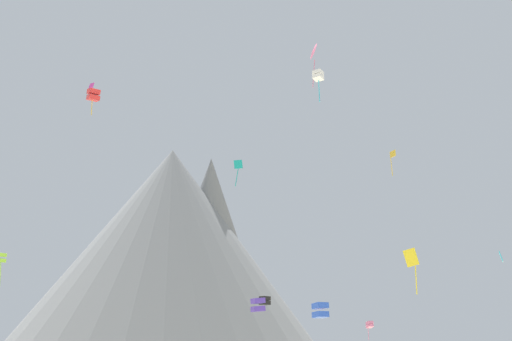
# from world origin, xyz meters

# --- Properties ---
(rock_massif) EXTENTS (96.25, 96.25, 46.26)m
(rock_massif) POSITION_xyz_m (-13.55, 99.94, 22.99)
(rock_massif) COLOR slate
(rock_massif) RESTS_ON ground_plane
(kite_blue_low) EXTENTS (1.51, 1.53, 1.37)m
(kite_blue_low) POSITION_xyz_m (4.23, 27.88, 7.57)
(kite_blue_low) COLOR blue
(kite_rainbow_high) EXTENTS (1.05, 2.16, 6.03)m
(kite_rainbow_high) POSITION_xyz_m (6.41, 39.37, 39.53)
(kite_rainbow_high) COLOR #E5668C
(kite_teal_mid) EXTENTS (1.06, 0.21, 3.15)m
(kite_teal_mid) POSITION_xyz_m (-2.88, 37.99, 23.94)
(kite_teal_mid) COLOR teal
(kite_black_low) EXTENTS (1.61, 1.61, 1.14)m
(kite_black_low) POSITION_xyz_m (1.67, 55.20, 10.25)
(kite_black_low) COLOR black
(kite_magenta_high) EXTENTS (0.92, 0.81, 2.53)m
(kite_magenta_high) POSITION_xyz_m (-22.72, 49.87, 38.54)
(kite_magenta_high) COLOR #D1339E
(kite_yellow_low) EXTENTS (1.15, 0.66, 3.76)m
(kite_yellow_low) POSITION_xyz_m (10.74, 21.42, 11.20)
(kite_yellow_low) COLOR yellow
(kite_lime_low) EXTENTS (1.25, 1.26, 3.57)m
(kite_lime_low) POSITION_xyz_m (-27.96, 38.48, 13.40)
(kite_lime_low) COLOR #8CD133
(kite_pink_low) EXTENTS (1.06, 1.11, 2.61)m
(kite_pink_low) POSITION_xyz_m (16.62, 57.64, 7.18)
(kite_pink_low) COLOR pink
(kite_indigo_low) EXTENTS (1.66, 1.63, 1.56)m
(kite_indigo_low) POSITION_xyz_m (-0.35, 41.31, 8.84)
(kite_indigo_low) COLOR #5138B2
(kite_cyan_mid) EXTENTS (0.71, 1.16, 1.22)m
(kite_cyan_mid) POSITION_xyz_m (26.97, 38.30, 14.11)
(kite_cyan_mid) COLOR #33BCDB
(kite_white_high) EXTENTS (1.20, 1.20, 3.18)m
(kite_white_high) POSITION_xyz_m (4.01, 24.11, 28.87)
(kite_white_high) COLOR white
(kite_red_high) EXTENTS (1.72, 1.75, 3.28)m
(kite_red_high) POSITION_xyz_m (-19.68, 38.03, 32.26)
(kite_red_high) COLOR red
(kite_gold_high) EXTENTS (0.59, 0.93, 3.30)m
(kite_gold_high) POSITION_xyz_m (16.34, 41.65, 26.73)
(kite_gold_high) COLOR gold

